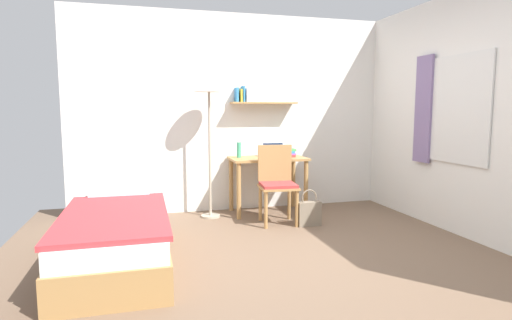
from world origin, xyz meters
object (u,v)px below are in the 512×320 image
object	(u,v)px
standing_lamp	(209,92)
book_stack	(288,153)
desk_chair	(277,181)
water_bottle	(239,150)
desk	(268,168)
bed	(116,236)
laptop	(274,153)
handbag	(309,213)

from	to	relation	value
standing_lamp	book_stack	distance (m)	1.32
desk_chair	water_bottle	distance (m)	0.74
desk	bed	bearing A→B (deg)	-142.35
book_stack	standing_lamp	bearing A→B (deg)	-176.25
desk	desk_chair	distance (m)	0.50
water_bottle	book_stack	world-z (taller)	water_bottle
bed	desk_chair	xyz separation A→B (m)	(1.78, 0.90, 0.27)
bed	desk	world-z (taller)	desk
laptop	book_stack	bearing A→B (deg)	-5.59
desk_chair	handbag	distance (m)	0.53
desk	handbag	bearing A→B (deg)	-69.17
book_stack	bed	bearing A→B (deg)	-145.84
bed	laptop	bearing A→B (deg)	37.10
standing_lamp	handbag	size ratio (longest dim) A/B	4.15
bed	desk_chair	world-z (taller)	desk_chair
water_bottle	standing_lamp	bearing A→B (deg)	-163.48
desk	handbag	size ratio (longest dim) A/B	2.28
handbag	water_bottle	bearing A→B (deg)	128.45
standing_lamp	water_bottle	size ratio (longest dim) A/B	8.96
bed	standing_lamp	size ratio (longest dim) A/B	1.07
bed	water_bottle	distance (m)	2.15
laptop	handbag	bearing A→B (deg)	-77.25
desk	standing_lamp	size ratio (longest dim) A/B	0.55
standing_lamp	bed	bearing A→B (deg)	-127.56
bed	handbag	distance (m)	2.20
desk	book_stack	bearing A→B (deg)	6.04
laptop	book_stack	xyz separation A→B (m)	(0.19, -0.02, 0.00)
standing_lamp	handbag	bearing A→B (deg)	-33.68
book_stack	laptop	bearing A→B (deg)	174.41
bed	desk	bearing A→B (deg)	37.65
desk_chair	handbag	world-z (taller)	desk_chair
desk_chair	water_bottle	size ratio (longest dim) A/B	4.65
standing_lamp	water_bottle	world-z (taller)	standing_lamp
desk_chair	standing_lamp	distance (m)	1.37
bed	desk	distance (m)	2.32
standing_lamp	laptop	size ratio (longest dim) A/B	5.71
desk	handbag	xyz separation A→B (m)	(0.28, -0.74, -0.43)
desk_chair	handbag	size ratio (longest dim) A/B	2.15
bed	handbag	bearing A→B (deg)	17.56
desk	standing_lamp	bearing A→B (deg)	-177.13
bed	book_stack	size ratio (longest dim) A/B	8.05
desk	laptop	size ratio (longest dim) A/B	3.14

